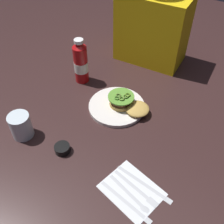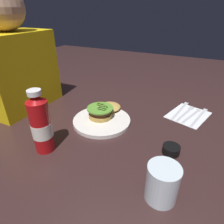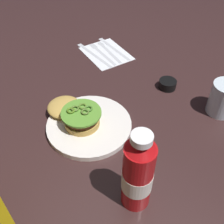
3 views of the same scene
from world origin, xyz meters
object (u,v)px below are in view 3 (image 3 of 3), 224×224
object	(u,v)px
dinner_plate	(89,125)
burger_sandwich	(75,114)
napkin	(106,53)
spoon_utensil	(106,48)
fork_utensil	(100,52)
butter_knife	(112,47)
ketchup_bottle	(138,174)
condiment_cup	(167,84)
water_glass	(223,99)
steak_knife	(92,53)

from	to	relation	value
dinner_plate	burger_sandwich	size ratio (longest dim) A/B	1.31
dinner_plate	napkin	size ratio (longest dim) A/B	1.29
spoon_utensil	fork_utensil	world-z (taller)	same
napkin	butter_knife	distance (m)	0.05
ketchup_bottle	condiment_cup	size ratio (longest dim) A/B	3.77
condiment_cup	fork_utensil	world-z (taller)	condiment_cup
burger_sandwich	condiment_cup	world-z (taller)	burger_sandwich
water_glass	steak_knife	world-z (taller)	water_glass
steak_knife	dinner_plate	bearing A→B (deg)	133.06
water_glass	napkin	distance (m)	0.48
butter_knife	napkin	bearing A→B (deg)	104.12
burger_sandwich	dinner_plate	bearing A→B (deg)	-164.43
napkin	dinner_plate	bearing A→B (deg)	125.11
condiment_cup	butter_knife	size ratio (longest dim) A/B	0.29
burger_sandwich	spoon_utensil	size ratio (longest dim) A/B	1.07
dinner_plate	ketchup_bottle	xyz separation A→B (m)	(-0.24, 0.09, 0.09)
burger_sandwich	butter_knife	world-z (taller)	burger_sandwich
burger_sandwich	butter_knife	bearing A→B (deg)	-62.85
dinner_plate	spoon_utensil	xyz separation A→B (m)	(0.25, -0.35, -0.00)
butter_knife	steak_knife	size ratio (longest dim) A/B	0.94
napkin	steak_knife	distance (m)	0.06
water_glass	spoon_utensil	xyz separation A→B (m)	(0.50, -0.04, -0.05)
napkin	fork_utensil	size ratio (longest dim) A/B	1.05
burger_sandwich	water_glass	distance (m)	0.44
steak_knife	burger_sandwich	bearing A→B (deg)	127.00
ketchup_bottle	butter_knife	bearing A→B (deg)	-44.23
ketchup_bottle	steak_knife	xyz separation A→B (m)	(0.51, -0.38, -0.09)
spoon_utensil	burger_sandwich	bearing A→B (deg)	119.99
water_glass	burger_sandwich	bearing A→B (deg)	47.63
burger_sandwich	fork_utensil	size ratio (longest dim) A/B	1.03
burger_sandwich	napkin	xyz separation A→B (m)	(0.19, -0.34, -0.03)
dinner_plate	ketchup_bottle	distance (m)	0.27
napkin	condiment_cup	bearing A→B (deg)	175.71
condiment_cup	butter_knife	distance (m)	0.32
steak_knife	water_glass	bearing A→B (deg)	-177.40
butter_knife	spoon_utensil	xyz separation A→B (m)	(0.01, 0.03, 0.00)
burger_sandwich	butter_knife	distance (m)	0.44
burger_sandwich	fork_utensil	distance (m)	0.39
dinner_plate	ketchup_bottle	bearing A→B (deg)	158.98
water_glass	condiment_cup	distance (m)	0.19
condiment_cup	butter_knife	bearing A→B (deg)	-13.00
napkin	ketchup_bottle	bearing A→B (deg)	138.21
condiment_cup	fork_utensil	xyz separation A→B (m)	(0.32, -0.01, -0.01)
condiment_cup	spoon_utensil	bearing A→B (deg)	-8.20
butter_knife	fork_utensil	size ratio (longest dim) A/B	1.13
spoon_utensil	steak_knife	size ratio (longest dim) A/B	0.80
napkin	fork_utensil	xyz separation A→B (m)	(0.02, 0.01, 0.00)
water_glass	fork_utensil	xyz separation A→B (m)	(0.50, -0.01, -0.05)
ketchup_bottle	water_glass	size ratio (longest dim) A/B	2.17
butter_knife	dinner_plate	bearing A→B (deg)	122.78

